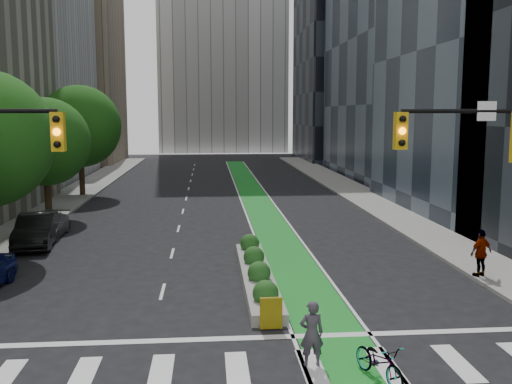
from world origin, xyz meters
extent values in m
plane|color=black|center=(0.00, 0.00, 0.00)|extent=(160.00, 160.00, 0.00)
cube|color=gray|center=(-11.80, 25.00, 0.07)|extent=(3.60, 90.00, 0.15)
cube|color=gray|center=(11.80, 25.00, 0.07)|extent=(3.60, 90.00, 0.15)
cube|color=#198A25|center=(3.00, 30.00, 0.01)|extent=(2.20, 70.00, 0.01)
cube|color=tan|center=(-20.00, 66.00, 13.00)|extent=(14.00, 16.00, 26.00)
cube|color=black|center=(20.00, 68.00, 14.00)|extent=(14.00, 18.00, 28.00)
cylinder|color=black|center=(-11.00, 22.00, 2.24)|extent=(0.44, 0.44, 4.48)
sphere|color=#1F490F|center=(-11.00, 22.00, 4.96)|extent=(5.60, 5.60, 5.60)
cylinder|color=black|center=(-11.00, 32.00, 2.58)|extent=(0.44, 0.44, 5.15)
sphere|color=#1F490F|center=(-11.00, 32.00, 5.70)|extent=(6.60, 6.60, 6.60)
cube|color=gold|center=(-4.70, 0.50, 6.25)|extent=(0.34, 0.28, 1.05)
sphere|color=orange|center=(-4.70, 0.34, 6.25)|extent=(0.20, 0.20, 0.20)
cylinder|color=black|center=(7.45, 0.50, 6.80)|extent=(5.50, 0.12, 0.12)
cube|color=gold|center=(4.70, 0.50, 6.25)|extent=(0.34, 0.28, 1.05)
sphere|color=orange|center=(4.70, 0.34, 6.25)|extent=(0.20, 0.20, 0.20)
cube|color=white|center=(7.17, 0.47, 6.80)|extent=(0.55, 0.04, 0.55)
cube|color=gray|center=(1.20, 7.00, 0.20)|extent=(1.20, 10.00, 0.40)
cube|color=yellow|center=(1.20, 1.80, 0.55)|extent=(0.70, 0.12, 1.00)
sphere|color=#194C19|center=(1.20, 3.50, 0.65)|extent=(0.90, 0.90, 0.90)
sphere|color=#194C19|center=(1.20, 6.00, 0.65)|extent=(0.90, 0.90, 0.90)
sphere|color=#194C19|center=(1.20, 8.50, 0.65)|extent=(0.90, 0.90, 0.90)
sphere|color=#194C19|center=(1.20, 11.00, 0.65)|extent=(0.90, 0.90, 0.90)
imported|color=gray|center=(3.57, -1.79, 0.50)|extent=(1.30, 2.02, 1.00)
imported|color=#403944|center=(2.00, -0.83, 0.90)|extent=(0.68, 0.47, 1.81)
imported|color=black|center=(-9.50, 14.23, 0.83)|extent=(2.37, 5.20, 1.65)
imported|color=#5D5F62|center=(-9.50, 16.37, 0.61)|extent=(1.72, 4.20, 1.22)
imported|color=gray|center=(10.30, 6.52, 1.12)|extent=(1.23, 0.89, 1.94)
camera|label=1|loc=(-0.70, -15.20, 6.74)|focal=40.00mm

